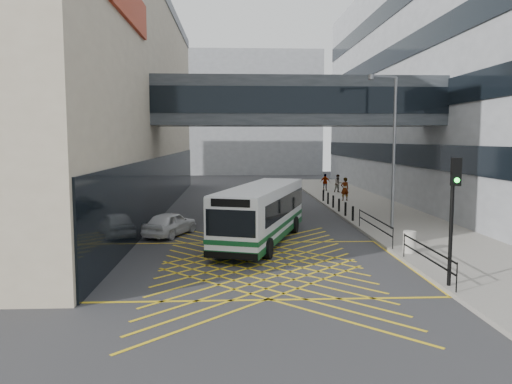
{
  "coord_description": "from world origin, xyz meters",
  "views": [
    {
      "loc": [
        -1.13,
        -20.02,
        5.13
      ],
      "look_at": [
        0.0,
        4.0,
        2.6
      ],
      "focal_mm": 35.0,
      "sensor_mm": 36.0,
      "label": 1
    }
  ],
  "objects": [
    {
      "name": "traffic_light",
      "position": [
        6.24,
        -3.83,
        3.01
      ],
      "size": [
        0.32,
        0.51,
        4.38
      ],
      "rotation": [
        0.0,
        0.0,
        -0.06
      ],
      "color": "black",
      "rests_on": "pavement"
    },
    {
      "name": "litter_bin",
      "position": [
        6.65,
        1.27,
        0.64
      ],
      "size": [
        0.55,
        0.55,
        0.95
      ],
      "primitive_type": "cylinder",
      "color": "#ADA89E",
      "rests_on": "pavement"
    },
    {
      "name": "pavement",
      "position": [
        9.0,
        15.0,
        0.08
      ],
      "size": [
        6.0,
        54.0,
        0.16
      ],
      "primitive_type": "cube",
      "color": "gray",
      "rests_on": "ground"
    },
    {
      "name": "ground",
      "position": [
        0.0,
        0.0,
        0.0
      ],
      "size": [
        120.0,
        120.0,
        0.0
      ],
      "primitive_type": "plane",
      "color": "#333335"
    },
    {
      "name": "bollards",
      "position": [
        6.25,
        15.0,
        0.61
      ],
      "size": [
        0.14,
        10.14,
        0.9
      ],
      "color": "black",
      "rests_on": "pavement"
    },
    {
      "name": "pedestrian_c",
      "position": [
        7.94,
        28.22,
        0.98
      ],
      "size": [
        1.07,
        0.76,
        1.64
      ],
      "primitive_type": "imported",
      "rotation": [
        0.0,
        0.0,
        2.8
      ],
      "color": "gray",
      "rests_on": "pavement"
    },
    {
      "name": "bus",
      "position": [
        0.34,
        4.66,
        1.52
      ],
      "size": [
        5.31,
        10.37,
        2.84
      ],
      "rotation": [
        0.0,
        0.0,
        -0.31
      ],
      "color": "silver",
      "rests_on": "ground"
    },
    {
      "name": "pedestrian_a",
      "position": [
        8.05,
        20.21,
        1.1
      ],
      "size": [
        0.84,
        0.67,
        1.89
      ],
      "primitive_type": "imported",
      "rotation": [
        0.0,
        0.0,
        3.34
      ],
      "color": "gray",
      "rests_on": "pavement"
    },
    {
      "name": "kerb_railings",
      "position": [
        6.15,
        1.78,
        0.88
      ],
      "size": [
        0.05,
        12.54,
        1.0
      ],
      "color": "black",
      "rests_on": "pavement"
    },
    {
      "name": "car_dark",
      "position": [
        0.25,
        11.39,
        0.75
      ],
      "size": [
        3.1,
        5.09,
        1.49
      ],
      "primitive_type": "imported",
      "rotation": [
        0.0,
        0.0,
        3.42
      ],
      "color": "black",
      "rests_on": "ground"
    },
    {
      "name": "street_lamp",
      "position": [
        7.57,
        7.0,
        4.94
      ],
      "size": [
        1.85,
        0.92,
        8.39
      ],
      "rotation": [
        0.0,
        0.0,
        0.38
      ],
      "color": "slate",
      "rests_on": "pavement"
    },
    {
      "name": "pedestrian_b",
      "position": [
        8.83,
        26.39,
        1.01
      ],
      "size": [
        0.91,
        0.65,
        1.69
      ],
      "primitive_type": "imported",
      "rotation": [
        0.0,
        0.0,
        0.22
      ],
      "color": "gray",
      "rests_on": "pavement"
    },
    {
      "name": "building_far",
      "position": [
        -2.0,
        60.0,
        9.0
      ],
      "size": [
        28.0,
        16.0,
        18.0
      ],
      "primitive_type": "cube",
      "color": "gray",
      "rests_on": "ground"
    },
    {
      "name": "car_white",
      "position": [
        -4.5,
        6.56,
        0.66
      ],
      "size": [
        3.16,
        4.48,
        1.32
      ],
      "primitive_type": "imported",
      "rotation": [
        0.0,
        0.0,
        2.75
      ],
      "color": "silver",
      "rests_on": "ground"
    },
    {
      "name": "car_silver",
      "position": [
        0.43,
        16.27,
        0.63
      ],
      "size": [
        3.09,
        4.38,
        1.26
      ],
      "primitive_type": "imported",
      "rotation": [
        0.0,
        0.0,
        3.52
      ],
      "color": "#979A9F",
      "rests_on": "ground"
    },
    {
      "name": "box_junction",
      "position": [
        0.0,
        0.0,
        0.0
      ],
      "size": [
        12.0,
        9.0,
        0.01
      ],
      "color": "gold",
      "rests_on": "ground"
    },
    {
      "name": "skybridge",
      "position": [
        3.0,
        12.0,
        7.5
      ],
      "size": [
        20.0,
        4.1,
        3.0
      ],
      "color": "#33383D",
      "rests_on": "ground"
    }
  ]
}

